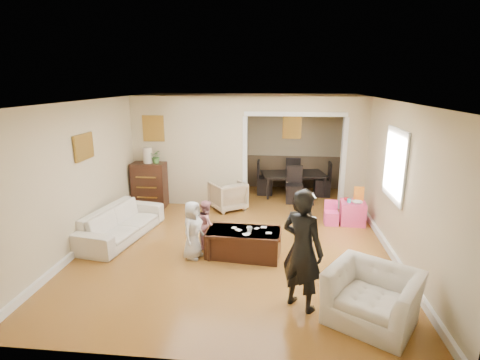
# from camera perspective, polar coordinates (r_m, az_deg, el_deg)

# --- Properties ---
(floor) EXTENTS (7.00, 7.00, 0.00)m
(floor) POSITION_cam_1_polar(r_m,az_deg,el_deg) (7.46, -0.16, -8.21)
(floor) COLOR #AC752C
(floor) RESTS_ON ground
(partition_left) EXTENTS (2.75, 0.18, 2.60)m
(partition_left) POSITION_cam_1_polar(r_m,az_deg,el_deg) (9.02, -7.71, 4.38)
(partition_left) COLOR #BDAD8A
(partition_left) RESTS_ON ground
(partition_right) EXTENTS (0.55, 0.18, 2.60)m
(partition_right) POSITION_cam_1_polar(r_m,az_deg,el_deg) (8.96, 17.07, 3.77)
(partition_right) COLOR #BDAD8A
(partition_right) RESTS_ON ground
(partition_header) EXTENTS (2.22, 0.18, 0.35)m
(partition_header) POSITION_cam_1_polar(r_m,az_deg,el_deg) (8.65, 8.51, 11.41)
(partition_header) COLOR #BDAD8A
(partition_header) RESTS_ON partition_right
(window_pane) EXTENTS (0.03, 0.95, 1.10)m
(window_pane) POSITION_cam_1_polar(r_m,az_deg,el_deg) (6.88, 22.74, 2.15)
(window_pane) COLOR white
(window_pane) RESTS_ON ground
(framed_art_partition) EXTENTS (0.45, 0.03, 0.55)m
(framed_art_partition) POSITION_cam_1_polar(r_m,az_deg,el_deg) (9.07, -13.11, 7.70)
(framed_art_partition) COLOR brown
(framed_art_partition) RESTS_ON partition_left
(framed_art_sofa_wall) EXTENTS (0.03, 0.55, 0.40)m
(framed_art_sofa_wall) POSITION_cam_1_polar(r_m,az_deg,el_deg) (7.19, -22.79, 4.70)
(framed_art_sofa_wall) COLOR brown
(framed_art_alcove) EXTENTS (0.45, 0.03, 0.55)m
(framed_art_alcove) POSITION_cam_1_polar(r_m,az_deg,el_deg) (10.35, 7.96, 7.96)
(framed_art_alcove) COLOR brown
(sofa) EXTENTS (1.12, 2.12, 0.59)m
(sofa) POSITION_cam_1_polar(r_m,az_deg,el_deg) (7.55, -17.72, -6.28)
(sofa) COLOR beige
(sofa) RESTS_ON ground
(armchair_back) EXTENTS (1.01, 1.02, 0.67)m
(armchair_back) POSITION_cam_1_polar(r_m,az_deg,el_deg) (8.73, -1.88, -2.38)
(armchair_back) COLOR tan
(armchair_back) RESTS_ON ground
(armchair_front) EXTENTS (1.37, 1.33, 0.68)m
(armchair_front) POSITION_cam_1_polar(r_m,az_deg,el_deg) (5.12, 19.60, -16.48)
(armchair_front) COLOR beige
(armchair_front) RESTS_ON ground
(dresser) EXTENTS (0.78, 0.44, 1.07)m
(dresser) POSITION_cam_1_polar(r_m,az_deg,el_deg) (9.13, -13.65, -0.72)
(dresser) COLOR #371A10
(dresser) RESTS_ON ground
(table_lamp) EXTENTS (0.22, 0.22, 0.36)m
(table_lamp) POSITION_cam_1_polar(r_m,az_deg,el_deg) (8.97, -13.93, 3.68)
(table_lamp) COLOR beige
(table_lamp) RESTS_ON dresser
(potted_plant) EXTENTS (0.28, 0.24, 0.31)m
(potted_plant) POSITION_cam_1_polar(r_m,az_deg,el_deg) (8.91, -12.71, 3.53)
(potted_plant) COLOR #446F31
(potted_plant) RESTS_ON dresser
(coffee_table) EXTENTS (1.30, 0.75, 0.46)m
(coffee_table) POSITION_cam_1_polar(r_m,az_deg,el_deg) (6.50, 0.57, -9.64)
(coffee_table) COLOR #371B11
(coffee_table) RESTS_ON ground
(coffee_cup) EXTENTS (0.11, 0.11, 0.09)m
(coffee_cup) POSITION_cam_1_polar(r_m,az_deg,el_deg) (6.33, 1.44, -7.58)
(coffee_cup) COLOR silver
(coffee_cup) RESTS_ON coffee_table
(play_table) EXTENTS (0.53, 0.53, 0.48)m
(play_table) POSITION_cam_1_polar(r_m,az_deg,el_deg) (8.24, 16.83, -4.80)
(play_table) COLOR #E83D7B
(play_table) RESTS_ON ground
(cereal_box) EXTENTS (0.20, 0.08, 0.30)m
(cereal_box) POSITION_cam_1_polar(r_m,az_deg,el_deg) (8.24, 17.73, -2.02)
(cereal_box) COLOR yellow
(cereal_box) RESTS_ON play_table
(cyan_cup) EXTENTS (0.08, 0.08, 0.08)m
(cyan_cup) POSITION_cam_1_polar(r_m,az_deg,el_deg) (8.09, 16.35, -3.04)
(cyan_cup) COLOR #24B5B8
(cyan_cup) RESTS_ON play_table
(toy_block) EXTENTS (0.09, 0.08, 0.05)m
(toy_block) POSITION_cam_1_polar(r_m,az_deg,el_deg) (8.25, 16.00, -2.78)
(toy_block) COLOR red
(toy_block) RESTS_ON play_table
(play_bowl) EXTENTS (0.23, 0.23, 0.05)m
(play_bowl) POSITION_cam_1_polar(r_m,az_deg,el_deg) (8.06, 17.48, -3.30)
(play_bowl) COLOR silver
(play_bowl) RESTS_ON play_table
(dining_table) EXTENTS (1.79, 1.21, 0.58)m
(dining_table) POSITION_cam_1_polar(r_m,az_deg,el_deg) (9.94, 8.15, -0.64)
(dining_table) COLOR black
(dining_table) RESTS_ON ground
(adult_person) EXTENTS (0.72, 0.68, 1.65)m
(adult_person) POSITION_cam_1_polar(r_m,az_deg,el_deg) (4.95, 9.52, -10.49)
(adult_person) COLOR black
(adult_person) RESTS_ON ground
(child_kneel_a) EXTENTS (0.44, 0.56, 1.00)m
(child_kneel_a) POSITION_cam_1_polar(r_m,az_deg,el_deg) (6.38, -7.24, -7.59)
(child_kneel_a) COLOR silver
(child_kneel_a) RESTS_ON ground
(child_kneel_b) EXTENTS (0.42, 0.49, 0.88)m
(child_kneel_b) POSITION_cam_1_polar(r_m,az_deg,el_deg) (6.78, -5.14, -6.71)
(child_kneel_b) COLOR #CB7E84
(child_kneel_b) RESTS_ON ground
(child_toddler) EXTENTS (0.51, 0.43, 0.82)m
(child_toddler) POSITION_cam_1_polar(r_m,az_deg,el_deg) (7.12, 9.62, -6.06)
(child_toddler) COLOR black
(child_toddler) RESTS_ON ground
(craft_papers) EXTENTS (0.71, 0.46, 0.00)m
(craft_papers) POSITION_cam_1_polar(r_m,az_deg,el_deg) (6.40, 1.64, -7.75)
(craft_papers) COLOR white
(craft_papers) RESTS_ON coffee_table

